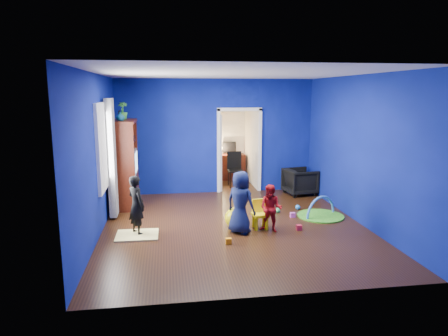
{
  "coord_description": "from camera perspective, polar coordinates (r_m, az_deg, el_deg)",
  "views": [
    {
      "loc": [
        -1.27,
        -7.32,
        2.56
      ],
      "look_at": [
        -0.14,
        0.4,
        1.08
      ],
      "focal_mm": 32.0,
      "sensor_mm": 36.0,
      "label": 1
    }
  ],
  "objects": [
    {
      "name": "wall_right",
      "position": [
        8.3,
        18.78,
        2.49
      ],
      "size": [
        0.02,
        5.5,
        2.9
      ],
      "primitive_type": "cube",
      "color": "navy",
      "rests_on": "floor"
    },
    {
      "name": "wall_left",
      "position": [
        7.5,
        -17.68,
        1.73
      ],
      "size": [
        0.02,
        5.5,
        2.9
      ],
      "primitive_type": "cube",
      "color": "navy",
      "rests_on": "floor"
    },
    {
      "name": "child_black",
      "position": [
        7.43,
        -12.4,
        -5.2
      ],
      "size": [
        0.45,
        0.48,
        1.1
      ],
      "primitive_type": "imported",
      "rotation": [
        0.0,
        0.0,
        2.2
      ],
      "color": "black",
      "rests_on": "floor"
    },
    {
      "name": "hopper_ball",
      "position": [
        7.67,
        1.63,
        -7.15
      ],
      "size": [
        0.4,
        0.4,
        0.4
      ],
      "primitive_type": "sphere",
      "color": "yellow",
      "rests_on": "floor"
    },
    {
      "name": "kid_chair",
      "position": [
        7.68,
        5.21,
        -6.81
      ],
      "size": [
        0.32,
        0.32,
        0.5
      ],
      "primitive_type": "cube",
      "rotation": [
        0.0,
        0.0,
        0.17
      ],
      "color": "yellow",
      "rests_on": "floor"
    },
    {
      "name": "toy_arch",
      "position": [
        8.66,
        13.63,
        -6.61
      ],
      "size": [
        0.78,
        0.44,
        0.86
      ],
      "primitive_type": "torus",
      "rotation": [
        1.57,
        0.0,
        0.48
      ],
      "color": "#3F8CD8",
      "rests_on": "floor"
    },
    {
      "name": "child_navy",
      "position": [
        7.34,
        2.37,
        -4.91
      ],
      "size": [
        0.67,
        0.66,
        1.16
      ],
      "primitive_type": "imported",
      "rotation": [
        0.0,
        0.0,
        2.4
      ],
      "color": "#10193A",
      "rests_on": "floor"
    },
    {
      "name": "folding_chair",
      "position": [
        10.98,
        1.63,
        -0.29
      ],
      "size": [
        0.4,
        0.4,
        0.92
      ],
      "primitive_type": "cube",
      "color": "black",
      "rests_on": "floor"
    },
    {
      "name": "window_left",
      "position": [
        7.83,
        -17.21,
        2.85
      ],
      "size": [
        0.03,
        0.95,
        1.55
      ],
      "primitive_type": "cube",
      "color": "white",
      "rests_on": "wall_left"
    },
    {
      "name": "vase",
      "position": [
        8.84,
        -14.6,
        7.13
      ],
      "size": [
        0.19,
        0.19,
        0.19
      ],
      "primitive_type": "imported",
      "rotation": [
        0.0,
        0.0,
        -0.06
      ],
      "color": "#0C4D63",
      "rests_on": "tv_armoire"
    },
    {
      "name": "ceiling",
      "position": [
        7.43,
        1.56,
        13.37
      ],
      "size": [
        5.0,
        5.5,
        0.01
      ],
      "primitive_type": "cube",
      "color": "white",
      "rests_on": "wall_back"
    },
    {
      "name": "curtain",
      "position": [
        8.39,
        -15.76,
        1.36
      ],
      "size": [
        0.14,
        0.42,
        2.4
      ],
      "primitive_type": "cube",
      "color": "slate",
      "rests_on": "floor"
    },
    {
      "name": "toddler_red",
      "position": [
        7.47,
        6.71,
        -5.76
      ],
      "size": [
        0.55,
        0.51,
        0.89
      ],
      "primitive_type": "imported",
      "rotation": [
        0.0,
        0.0,
        -0.53
      ],
      "color": "red",
      "rests_on": "floor"
    },
    {
      "name": "doorway",
      "position": [
        10.35,
        2.17,
        2.35
      ],
      "size": [
        1.16,
        0.1,
        2.1
      ],
      "primitive_type": "cube",
      "color": "white",
      "rests_on": "floor"
    },
    {
      "name": "toy_2",
      "position": [
        6.96,
        0.64,
        -10.4
      ],
      "size": [
        0.1,
        0.08,
        0.1
      ],
      "primitive_type": "cube",
      "color": "orange",
      "rests_on": "floor"
    },
    {
      "name": "toy_0",
      "position": [
        7.74,
        10.67,
        -8.35
      ],
      "size": [
        0.1,
        0.08,
        0.1
      ],
      "primitive_type": "cube",
      "color": "red",
      "rests_on": "floor"
    },
    {
      "name": "play_mat",
      "position": [
        8.67,
        13.62,
        -6.66
      ],
      "size": [
        0.96,
        0.96,
        0.03
      ],
      "primitive_type": "cylinder",
      "color": "green",
      "rests_on": "floor"
    },
    {
      "name": "wall_front",
      "position": [
        4.87,
        7.02,
        -2.51
      ],
      "size": [
        5.0,
        0.02,
        2.9
      ],
      "primitive_type": "cube",
      "color": "navy",
      "rests_on": "floor"
    },
    {
      "name": "book_shelf",
      "position": [
        11.85,
        0.77,
        8.13
      ],
      "size": [
        0.88,
        0.24,
        0.04
      ],
      "primitive_type": "cube",
      "color": "white",
      "rests_on": "study_desk"
    },
    {
      "name": "desk_monitor",
      "position": [
        11.95,
        0.75,
        3.0
      ],
      "size": [
        0.4,
        0.05,
        0.32
      ],
      "primitive_type": "cube",
      "color": "black",
      "rests_on": "study_desk"
    },
    {
      "name": "desk_lamp",
      "position": [
        11.86,
        -0.54,
        2.84
      ],
      "size": [
        0.14,
        0.14,
        0.14
      ],
      "primitive_type": "sphere",
      "color": "#FFD88C",
      "rests_on": "study_desk"
    },
    {
      "name": "study_desk",
      "position": [
        11.93,
        0.83,
        0.18
      ],
      "size": [
        0.88,
        0.44,
        0.75
      ],
      "primitive_type": "cube",
      "color": "#3D140A",
      "rests_on": "floor"
    },
    {
      "name": "toy_4",
      "position": [
        8.48,
        9.78,
        -6.63
      ],
      "size": [
        0.1,
        0.08,
        0.1
      ],
      "primitive_type": "cube",
      "color": "#BF47B6",
      "rests_on": "floor"
    },
    {
      "name": "crt_tv",
      "position": [
        9.25,
        -13.86,
        0.84
      ],
      "size": [
        0.46,
        0.7,
        0.54
      ],
      "primitive_type": "cube",
      "color": "silver",
      "rests_on": "tv_armoire"
    },
    {
      "name": "floor",
      "position": [
        7.85,
        1.45,
        -8.28
      ],
      "size": [
        5.0,
        5.5,
        0.01
      ],
      "primitive_type": "cube",
      "color": "black",
      "rests_on": "ground"
    },
    {
      "name": "armchair",
      "position": [
        10.33,
        10.81,
        -1.9
      ],
      "size": [
        0.84,
        0.82,
        0.67
      ],
      "primitive_type": "imported",
      "rotation": [
        0.0,
        0.0,
        1.73
      ],
      "color": "black",
      "rests_on": "floor"
    },
    {
      "name": "yellow_blanket",
      "position": [
        7.5,
        -12.29,
        -9.35
      ],
      "size": [
        0.76,
        0.61,
        0.03
      ],
      "primitive_type": "cube",
      "rotation": [
        0.0,
        0.0,
        -0.01
      ],
      "color": "#F2E07A",
      "rests_on": "floor"
    },
    {
      "name": "wall_back",
      "position": [
        10.2,
        -1.13,
        4.5
      ],
      "size": [
        5.0,
        0.02,
        2.9
      ],
      "primitive_type": "cube",
      "color": "navy",
      "rests_on": "floor"
    },
    {
      "name": "tv_armoire",
      "position": [
        9.26,
        -14.1,
        0.59
      ],
      "size": [
        0.58,
        1.14,
        1.96
      ],
      "primitive_type": "cube",
      "color": "#371309",
      "rests_on": "floor"
    },
    {
      "name": "toy_1",
      "position": [
        9.05,
        10.5,
        -5.51
      ],
      "size": [
        0.11,
        0.11,
        0.11
      ],
      "primitive_type": "sphere",
      "color": "blue",
      "rests_on": "floor"
    },
    {
      "name": "toy_3",
      "position": [
        8.75,
        7.66,
        -5.99
      ],
      "size": [
        0.11,
        0.11,
        0.11
      ],
      "primitive_type": "sphere",
      "color": "#33B45B",
      "rests_on": "floor"
    },
    {
      "name": "alcove",
      "position": [
        11.18,
        1.37,
        4.01
      ],
      "size": [
        1.0,
        1.75,
        2.5
      ],
      "primitive_type": null,
      "color": "silver",
      "rests_on": "floor"
    },
    {
      "name": "potted_plant",
      "position": [
        9.35,
        -14.3,
        7.94
      ],
      "size": [
        0.22,
        0.22,
        0.39
      ],
      "primitive_type": "imported",
      "rotation": [
        0.0,
        0.0,
        -0.01
      ],
      "color": "#30822F",
      "rests_on": "tv_armoire"
    }
  ]
}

